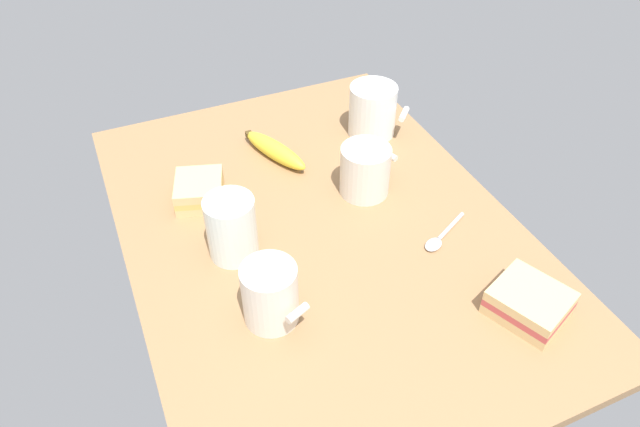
{
  "coord_description": "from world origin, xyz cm",
  "views": [
    {
      "loc": [
        67.01,
        -29.34,
        70.03
      ],
      "look_at": [
        0.0,
        0.0,
        5.0
      ],
      "focal_mm": 32.85,
      "sensor_mm": 36.0,
      "label": 1
    }
  ],
  "objects_px": {
    "spoon": "(440,238)",
    "coffee_mug_milky": "(270,294)",
    "sandwich_main": "(529,303)",
    "coffee_mug_black": "(373,110)",
    "sandwich_side": "(200,191)",
    "banana": "(275,150)",
    "coffee_mug_spare": "(365,170)",
    "glass_of_milk": "(232,231)"
  },
  "relations": [
    {
      "from": "spoon",
      "to": "coffee_mug_milky",
      "type": "bearing_deg",
      "value": -82.71
    },
    {
      "from": "coffee_mug_milky",
      "to": "sandwich_main",
      "type": "distance_m",
      "value": 0.37
    },
    {
      "from": "coffee_mug_black",
      "to": "spoon",
      "type": "height_order",
      "value": "coffee_mug_black"
    },
    {
      "from": "sandwich_side",
      "to": "banana",
      "type": "xyz_separation_m",
      "value": [
        -0.07,
        0.17,
        -0.0
      ]
    },
    {
      "from": "sandwich_side",
      "to": "spoon",
      "type": "xyz_separation_m",
      "value": [
        0.26,
        0.34,
        -0.02
      ]
    },
    {
      "from": "coffee_mug_milky",
      "to": "coffee_mug_spare",
      "type": "height_order",
      "value": "coffee_mug_milky"
    },
    {
      "from": "coffee_mug_spare",
      "to": "coffee_mug_black",
      "type": "bearing_deg",
      "value": 148.67
    },
    {
      "from": "coffee_mug_black",
      "to": "banana",
      "type": "distance_m",
      "value": 0.22
    },
    {
      "from": "coffee_mug_spare",
      "to": "banana",
      "type": "bearing_deg",
      "value": -144.68
    },
    {
      "from": "coffee_mug_spare",
      "to": "spoon",
      "type": "bearing_deg",
      "value": 19.26
    },
    {
      "from": "coffee_mug_milky",
      "to": "spoon",
      "type": "height_order",
      "value": "coffee_mug_milky"
    },
    {
      "from": "banana",
      "to": "sandwich_side",
      "type": "bearing_deg",
      "value": -68.04
    },
    {
      "from": "coffee_mug_spare",
      "to": "sandwich_main",
      "type": "xyz_separation_m",
      "value": [
        0.35,
        0.09,
        -0.03
      ]
    },
    {
      "from": "coffee_mug_black",
      "to": "coffee_mug_spare",
      "type": "relative_size",
      "value": 0.99
    },
    {
      "from": "coffee_mug_black",
      "to": "sandwich_main",
      "type": "bearing_deg",
      "value": -1.11
    },
    {
      "from": "sandwich_main",
      "to": "glass_of_milk",
      "type": "height_order",
      "value": "glass_of_milk"
    },
    {
      "from": "sandwich_main",
      "to": "sandwich_side",
      "type": "relative_size",
      "value": 1.17
    },
    {
      "from": "coffee_mug_milky",
      "to": "banana",
      "type": "bearing_deg",
      "value": 159.03
    },
    {
      "from": "coffee_mug_milky",
      "to": "sandwich_side",
      "type": "height_order",
      "value": "coffee_mug_milky"
    },
    {
      "from": "coffee_mug_black",
      "to": "coffee_mug_spare",
      "type": "xyz_separation_m",
      "value": [
        0.16,
        -0.1,
        -0.01
      ]
    },
    {
      "from": "sandwich_main",
      "to": "glass_of_milk",
      "type": "xyz_separation_m",
      "value": [
        -0.29,
        -0.35,
        0.03
      ]
    },
    {
      "from": "coffee_mug_black",
      "to": "banana",
      "type": "bearing_deg",
      "value": -89.04
    },
    {
      "from": "coffee_mug_milky",
      "to": "spoon",
      "type": "bearing_deg",
      "value": 97.29
    },
    {
      "from": "coffee_mug_spare",
      "to": "sandwich_main",
      "type": "relative_size",
      "value": 0.88
    },
    {
      "from": "coffee_mug_milky",
      "to": "banana",
      "type": "relative_size",
      "value": 0.62
    },
    {
      "from": "coffee_mug_spare",
      "to": "glass_of_milk",
      "type": "xyz_separation_m",
      "value": [
        0.06,
        -0.26,
        0.0
      ]
    },
    {
      "from": "glass_of_milk",
      "to": "spoon",
      "type": "relative_size",
      "value": 0.98
    },
    {
      "from": "sandwich_main",
      "to": "glass_of_milk",
      "type": "distance_m",
      "value": 0.46
    },
    {
      "from": "coffee_mug_milky",
      "to": "sandwich_main",
      "type": "relative_size",
      "value": 0.79
    },
    {
      "from": "banana",
      "to": "coffee_mug_milky",
      "type": "bearing_deg",
      "value": -20.97
    },
    {
      "from": "sandwich_side",
      "to": "banana",
      "type": "bearing_deg",
      "value": 111.96
    },
    {
      "from": "coffee_mug_milky",
      "to": "coffee_mug_spare",
      "type": "bearing_deg",
      "value": 128.92
    },
    {
      "from": "sandwich_main",
      "to": "spoon",
      "type": "distance_m",
      "value": 0.19
    },
    {
      "from": "sandwich_side",
      "to": "spoon",
      "type": "distance_m",
      "value": 0.43
    },
    {
      "from": "coffee_mug_black",
      "to": "sandwich_main",
      "type": "relative_size",
      "value": 0.87
    },
    {
      "from": "coffee_mug_milky",
      "to": "spoon",
      "type": "distance_m",
      "value": 0.32
    },
    {
      "from": "coffee_mug_spare",
      "to": "banana",
      "type": "xyz_separation_m",
      "value": [
        -0.16,
        -0.11,
        -0.03
      ]
    },
    {
      "from": "sandwich_main",
      "to": "banana",
      "type": "distance_m",
      "value": 0.55
    },
    {
      "from": "coffee_mug_spare",
      "to": "sandwich_side",
      "type": "relative_size",
      "value": 1.03
    },
    {
      "from": "spoon",
      "to": "sandwich_main",
      "type": "bearing_deg",
      "value": 10.02
    },
    {
      "from": "glass_of_milk",
      "to": "coffee_mug_milky",
      "type": "bearing_deg",
      "value": 3.95
    },
    {
      "from": "coffee_mug_spare",
      "to": "sandwich_main",
      "type": "bearing_deg",
      "value": 14.5
    }
  ]
}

